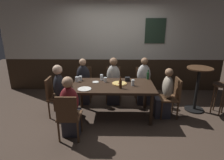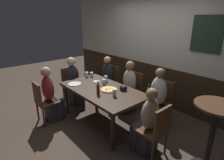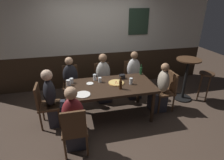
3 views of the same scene
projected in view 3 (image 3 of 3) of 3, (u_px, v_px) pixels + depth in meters
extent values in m
plane|color=#423328|center=(110.00, 116.00, 3.92)|extent=(12.00, 12.00, 0.00)
cube|color=#332316|center=(98.00, 69.00, 5.19)|extent=(6.40, 0.10, 0.95)
cube|color=beige|center=(96.00, 22.00, 4.65)|extent=(6.40, 0.10, 1.65)
cube|color=#233828|center=(139.00, 22.00, 4.84)|extent=(0.56, 0.03, 0.68)
cube|color=black|center=(110.00, 86.00, 3.63)|extent=(1.76, 0.95, 0.05)
cylinder|color=black|center=(74.00, 118.00, 3.27)|extent=(0.07, 0.07, 0.69)
cylinder|color=black|center=(153.00, 107.00, 3.59)|extent=(0.07, 0.07, 0.69)
cylinder|color=black|center=(72.00, 97.00, 3.96)|extent=(0.07, 0.07, 0.69)
cylinder|color=black|center=(138.00, 90.00, 4.29)|extent=(0.07, 0.07, 0.69)
cube|color=#513521|center=(133.00, 79.00, 4.63)|extent=(0.40, 0.40, 0.04)
cube|color=#513521|center=(131.00, 69.00, 4.69)|extent=(0.36, 0.04, 0.43)
cylinder|color=#513521|center=(141.00, 89.00, 4.61)|extent=(0.04, 0.04, 0.41)
cylinder|color=#513521|center=(128.00, 91.00, 4.53)|extent=(0.04, 0.04, 0.41)
cylinder|color=#513521|center=(136.00, 84.00, 4.91)|extent=(0.04, 0.04, 0.41)
cylinder|color=#513521|center=(124.00, 85.00, 4.84)|extent=(0.04, 0.04, 0.41)
cube|color=#513521|center=(49.00, 106.00, 3.49)|extent=(0.40, 0.40, 0.04)
cube|color=#513521|center=(38.00, 96.00, 3.35)|extent=(0.04, 0.36, 0.43)
cylinder|color=#513521|center=(60.00, 110.00, 3.77)|extent=(0.04, 0.04, 0.41)
cylinder|color=#513521|center=(60.00, 119.00, 3.47)|extent=(0.04, 0.04, 0.41)
cylinder|color=#513521|center=(43.00, 112.00, 3.70)|extent=(0.04, 0.04, 0.41)
cylinder|color=#513521|center=(41.00, 122.00, 3.39)|extent=(0.04, 0.04, 0.41)
cube|color=#513521|center=(103.00, 82.00, 4.47)|extent=(0.40, 0.40, 0.04)
cube|color=#513521|center=(102.00, 71.00, 4.53)|extent=(0.36, 0.04, 0.43)
cylinder|color=#513521|center=(111.00, 93.00, 4.44)|extent=(0.04, 0.04, 0.41)
cylinder|color=#513521|center=(98.00, 94.00, 4.37)|extent=(0.04, 0.04, 0.41)
cylinder|color=#513521|center=(108.00, 87.00, 4.74)|extent=(0.04, 0.04, 0.41)
cylinder|color=#513521|center=(96.00, 88.00, 4.67)|extent=(0.04, 0.04, 0.41)
cube|color=#513521|center=(71.00, 86.00, 4.30)|extent=(0.40, 0.40, 0.04)
cube|color=#513521|center=(70.00, 74.00, 4.37)|extent=(0.36, 0.04, 0.43)
cylinder|color=#513521|center=(80.00, 96.00, 4.28)|extent=(0.04, 0.04, 0.41)
cylinder|color=#513521|center=(65.00, 98.00, 4.21)|extent=(0.04, 0.04, 0.41)
cylinder|color=#513521|center=(79.00, 90.00, 4.58)|extent=(0.04, 0.04, 0.41)
cylinder|color=#513521|center=(65.00, 91.00, 4.51)|extent=(0.04, 0.04, 0.41)
cube|color=#513521|center=(164.00, 92.00, 4.00)|extent=(0.40, 0.40, 0.04)
cube|color=#513521|center=(172.00, 82.00, 3.94)|extent=(0.04, 0.36, 0.43)
cylinder|color=#513521|center=(159.00, 106.00, 3.91)|extent=(0.04, 0.04, 0.41)
cylinder|color=#513521|center=(152.00, 98.00, 4.21)|extent=(0.04, 0.04, 0.41)
cylinder|color=#513521|center=(173.00, 104.00, 3.98)|extent=(0.04, 0.04, 0.41)
cylinder|color=#513521|center=(166.00, 96.00, 4.28)|extent=(0.04, 0.04, 0.41)
cube|color=#513521|center=(75.00, 129.00, 2.86)|extent=(0.40, 0.40, 0.04)
cube|color=#513521|center=(74.00, 124.00, 2.60)|extent=(0.36, 0.04, 0.43)
cylinder|color=#513521|center=(65.00, 135.00, 3.07)|extent=(0.04, 0.04, 0.41)
cylinder|color=#513521|center=(85.00, 132.00, 3.14)|extent=(0.04, 0.04, 0.41)
cylinder|color=#513521|center=(65.00, 150.00, 2.77)|extent=(0.04, 0.04, 0.41)
cylinder|color=#513521|center=(87.00, 146.00, 2.84)|extent=(0.04, 0.04, 0.41)
cube|color=#2D2D38|center=(134.00, 89.00, 4.60)|extent=(0.32, 0.34, 0.45)
ellipsoid|color=silver|center=(134.00, 69.00, 4.47)|extent=(0.34, 0.22, 0.56)
sphere|color=#936B4C|center=(134.00, 55.00, 4.32)|extent=(0.18, 0.18, 0.18)
cube|color=#2D2D38|center=(58.00, 114.00, 3.60)|extent=(0.34, 0.32, 0.45)
ellipsoid|color=black|center=(49.00, 93.00, 3.38)|extent=(0.22, 0.34, 0.53)
sphere|color=#DBB293|center=(47.00, 75.00, 3.23)|extent=(0.20, 0.20, 0.20)
cube|color=#2D2D38|center=(104.00, 92.00, 4.43)|extent=(0.32, 0.34, 0.45)
ellipsoid|color=beige|center=(103.00, 72.00, 4.31)|extent=(0.34, 0.22, 0.54)
sphere|color=#936B4C|center=(103.00, 58.00, 4.16)|extent=(0.19, 0.19, 0.19)
cube|color=#2D2D38|center=(72.00, 96.00, 4.27)|extent=(0.32, 0.34, 0.45)
ellipsoid|color=black|center=(70.00, 75.00, 4.15)|extent=(0.34, 0.22, 0.53)
sphere|color=tan|center=(69.00, 61.00, 4.01)|extent=(0.18, 0.18, 0.18)
cube|color=#2D2D38|center=(157.00, 101.00, 4.06)|extent=(0.34, 0.32, 0.45)
ellipsoid|color=tan|center=(163.00, 81.00, 3.88)|extent=(0.22, 0.34, 0.50)
sphere|color=#936B4C|center=(165.00, 67.00, 3.75)|extent=(0.17, 0.17, 0.17)
cube|color=#2D2D38|center=(75.00, 134.00, 3.06)|extent=(0.32, 0.34, 0.45)
ellipsoid|color=maroon|center=(73.00, 113.00, 2.78)|extent=(0.34, 0.22, 0.52)
sphere|color=tan|center=(71.00, 93.00, 2.64)|extent=(0.19, 0.19, 0.19)
cylinder|color=tan|center=(116.00, 83.00, 3.69)|extent=(0.32, 0.32, 0.02)
cylinder|color=#DBB760|center=(116.00, 82.00, 3.69)|extent=(0.28, 0.28, 0.01)
cylinder|color=maroon|center=(118.00, 83.00, 3.64)|extent=(0.03, 0.03, 0.00)
cylinder|color=maroon|center=(116.00, 82.00, 3.71)|extent=(0.03, 0.03, 0.00)
cylinder|color=maroon|center=(116.00, 83.00, 3.64)|extent=(0.03, 0.03, 0.00)
cylinder|color=silver|center=(95.00, 77.00, 3.81)|extent=(0.07, 0.07, 0.13)
cylinder|color=gold|center=(95.00, 78.00, 3.81)|extent=(0.06, 0.06, 0.11)
cylinder|color=silver|center=(100.00, 80.00, 3.72)|extent=(0.07, 0.07, 0.10)
cylinder|color=#331E14|center=(100.00, 80.00, 3.73)|extent=(0.06, 0.06, 0.08)
cylinder|color=silver|center=(68.00, 83.00, 3.59)|extent=(0.08, 0.08, 0.11)
cylinder|color=#B26623|center=(69.00, 84.00, 3.59)|extent=(0.07, 0.07, 0.08)
cylinder|color=silver|center=(131.00, 81.00, 3.64)|extent=(0.07, 0.07, 0.13)
cylinder|color=#331E14|center=(131.00, 82.00, 3.64)|extent=(0.06, 0.06, 0.10)
cylinder|color=silver|center=(72.00, 81.00, 3.68)|extent=(0.08, 0.08, 0.10)
cylinder|color=#B26623|center=(72.00, 82.00, 3.69)|extent=(0.07, 0.07, 0.07)
cylinder|color=#194723|center=(141.00, 71.00, 4.11)|extent=(0.06, 0.06, 0.16)
cylinder|color=#194723|center=(141.00, 66.00, 4.06)|extent=(0.03, 0.03, 0.07)
cylinder|color=#42230F|center=(121.00, 85.00, 3.43)|extent=(0.06, 0.06, 0.17)
cylinder|color=#42230F|center=(121.00, 79.00, 3.38)|extent=(0.03, 0.03, 0.07)
cylinder|color=white|center=(83.00, 94.00, 3.25)|extent=(0.27, 0.27, 0.01)
cylinder|color=white|center=(90.00, 84.00, 3.67)|extent=(0.14, 0.14, 0.01)
cube|color=black|center=(122.00, 77.00, 3.90)|extent=(0.11, 0.09, 0.09)
cylinder|color=black|center=(182.00, 98.00, 4.60)|extent=(0.44, 0.44, 0.03)
cylinder|color=black|center=(185.00, 80.00, 4.39)|extent=(0.07, 0.07, 0.99)
cylinder|color=#472D1C|center=(189.00, 60.00, 4.18)|extent=(0.56, 0.56, 0.03)
cylinder|color=#422B1C|center=(207.00, 74.00, 4.28)|extent=(0.34, 0.34, 0.04)
cylinder|color=#422B1C|center=(208.00, 87.00, 4.45)|extent=(0.03, 0.03, 0.68)
cylinder|color=#422B1C|center=(200.00, 85.00, 4.54)|extent=(0.03, 0.03, 0.68)
cylinder|color=#422B1C|center=(199.00, 88.00, 4.40)|extent=(0.03, 0.03, 0.68)
cylinder|color=#422B1C|center=(208.00, 90.00, 4.31)|extent=(0.03, 0.03, 0.68)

